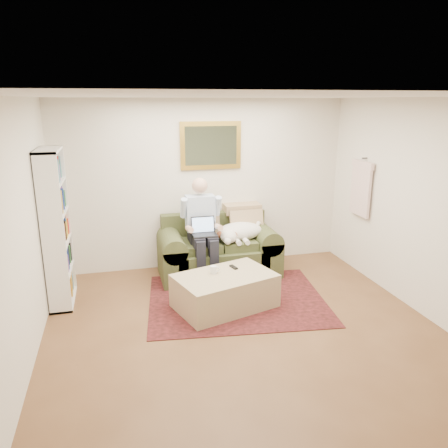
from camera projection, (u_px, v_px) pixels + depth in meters
name	position (u px, v px, depth m)	size (l,w,h in m)	color
room_shell	(243.00, 220.00, 4.78)	(4.51, 5.00, 2.61)	brown
rug	(237.00, 299.00, 5.82)	(2.30, 1.84, 0.01)	black
sofa	(218.00, 254.00, 6.63)	(1.77, 0.90, 1.06)	#48502A
seated_man	(203.00, 231.00, 6.29)	(0.58, 0.83, 1.49)	#8CA9D8
laptop	(204.00, 230.00, 6.22)	(0.34, 0.27, 0.25)	black
sleeping_dog	(240.00, 231.00, 6.52)	(0.73, 0.46, 0.27)	white
ottoman	(225.00, 291.00, 5.56)	(1.21, 0.77, 0.44)	tan
coffee_mug	(213.00, 270.00, 5.54)	(0.08, 0.08, 0.10)	white
tv_remote	(234.00, 267.00, 5.73)	(0.05, 0.15, 0.02)	black
bookshelf	(56.00, 228.00, 5.52)	(0.28, 0.80, 2.00)	white
wall_mirror	(211.00, 146.00, 6.61)	(0.94, 0.04, 0.72)	gold
hanging_shirt	(361.00, 185.00, 6.44)	(0.06, 0.52, 0.90)	beige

